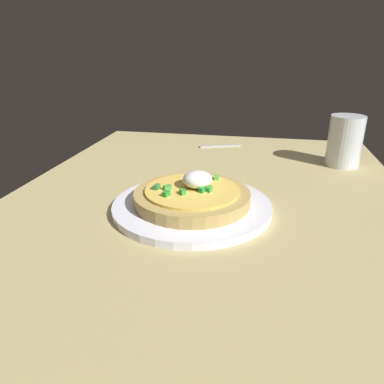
% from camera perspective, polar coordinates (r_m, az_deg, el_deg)
% --- Properties ---
extents(dining_table, '(1.15, 0.75, 0.03)m').
position_cam_1_polar(dining_table, '(0.61, 1.25, -5.53)').
color(dining_table, tan).
rests_on(dining_table, ground).
extents(plate, '(0.27, 0.27, 0.01)m').
position_cam_1_polar(plate, '(0.63, 0.00, -2.23)').
color(plate, white).
rests_on(plate, dining_table).
extents(pizza, '(0.20, 0.20, 0.05)m').
position_cam_1_polar(pizza, '(0.62, 0.06, -0.48)').
color(pizza, tan).
rests_on(pizza, plate).
extents(cup_near, '(0.08, 0.08, 0.12)m').
position_cam_1_polar(cup_near, '(0.91, 22.88, 7.00)').
color(cup_near, silver).
rests_on(cup_near, dining_table).
extents(fork, '(0.04, 0.11, 0.01)m').
position_cam_1_polar(fork, '(1.01, 3.97, 7.22)').
color(fork, '#B7B7BC').
rests_on(fork, dining_table).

